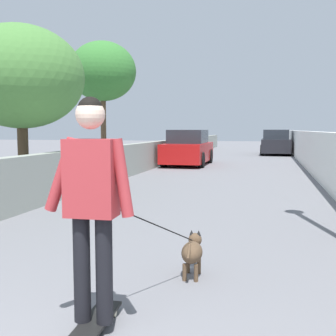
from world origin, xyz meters
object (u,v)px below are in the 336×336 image
(tree_left_mid, at_px, (21,78))
(skateboard, at_px, (94,323))
(dog, at_px, (192,251))
(car_near, at_px, (188,149))
(tree_left_near, at_px, (103,72))
(person_skateboarder, at_px, (92,192))
(car_far, at_px, (276,143))

(tree_left_mid, relative_size, skateboard, 4.83)
(dog, bearing_deg, car_near, 11.05)
(tree_left_near, height_order, skateboard, tree_left_near)
(person_skateboarder, relative_size, car_near, 0.43)
(tree_left_near, xyz_separation_m, dog, (-9.70, -5.01, -3.32))
(tree_left_near, bearing_deg, car_near, -31.12)
(dog, bearing_deg, car_far, -3.16)
(tree_left_near, bearing_deg, dog, -152.71)
(tree_left_mid, height_order, dog, tree_left_mid)
(tree_left_near, bearing_deg, person_skateboarder, -157.97)
(person_skateboarder, height_order, car_near, person_skateboarder)
(car_far, bearing_deg, dog, 176.84)
(tree_left_near, xyz_separation_m, tree_left_mid, (-5.50, -0.29, -0.86))
(car_near, bearing_deg, dog, -168.95)
(dog, relative_size, car_far, 0.43)
(person_skateboarder, bearing_deg, car_near, 8.11)
(tree_left_mid, distance_m, person_skateboarder, 7.17)
(tree_left_near, relative_size, skateboard, 5.77)
(tree_left_near, height_order, car_near, tree_left_near)
(person_skateboarder, xyz_separation_m, car_far, (23.58, -1.74, -0.38))
(tree_left_near, relative_size, person_skateboarder, 2.71)
(car_near, bearing_deg, person_skateboarder, -171.89)
(tree_left_near, distance_m, person_skateboarder, 12.21)
(skateboard, bearing_deg, tree_left_mid, 36.93)
(tree_left_mid, height_order, car_far, tree_left_mid)
(tree_left_mid, bearing_deg, skateboard, -143.07)
(tree_left_near, distance_m, tree_left_mid, 5.57)
(skateboard, distance_m, car_far, 23.65)
(tree_left_near, relative_size, car_far, 1.20)
(skateboard, distance_m, dog, 1.49)
(tree_left_near, distance_m, car_far, 14.26)
(tree_left_near, bearing_deg, skateboard, -157.97)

